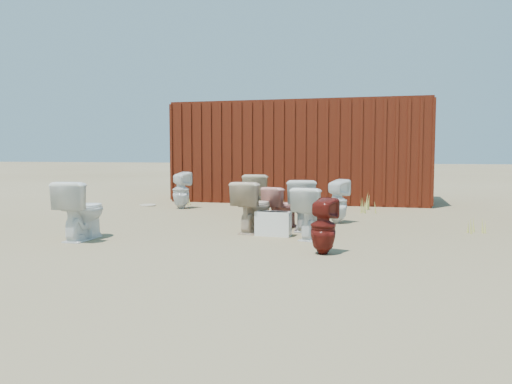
% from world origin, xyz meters
% --- Properties ---
extents(ground, '(100.00, 100.00, 0.00)m').
position_xyz_m(ground, '(0.00, 0.00, 0.00)').
color(ground, brown).
rests_on(ground, ground).
extents(shipping_container, '(6.00, 2.40, 2.40)m').
position_xyz_m(shipping_container, '(0.00, 5.20, 1.20)').
color(shipping_container, '#4D120C').
rests_on(shipping_container, ground).
extents(toilet_front_a, '(0.47, 0.80, 0.80)m').
position_xyz_m(toilet_front_a, '(-1.98, -1.25, 0.40)').
color(toilet_front_a, white).
rests_on(toilet_front_a, ground).
extents(toilet_front_pink, '(0.61, 0.74, 0.65)m').
position_xyz_m(toilet_front_pink, '(0.46, 0.48, 0.33)').
color(toilet_front_pink, '#DF8B80').
rests_on(toilet_front_pink, ground).
extents(toilet_front_c, '(0.52, 0.81, 0.78)m').
position_xyz_m(toilet_front_c, '(0.81, 0.35, 0.39)').
color(toilet_front_c, silver).
rests_on(toilet_front_c, ground).
extents(toilet_front_maroon, '(0.37, 0.38, 0.66)m').
position_xyz_m(toilet_front_maroon, '(1.34, -1.42, 0.33)').
color(toilet_front_maroon, '#601610').
rests_on(toilet_front_maroon, ground).
extents(toilet_front_e, '(0.56, 0.78, 0.72)m').
position_xyz_m(toilet_front_e, '(1.07, -0.39, 0.36)').
color(toilet_front_e, white).
rests_on(toilet_front_e, ground).
extents(toilet_back_a, '(0.45, 0.46, 0.78)m').
position_xyz_m(toilet_back_a, '(-2.17, 2.62, 0.39)').
color(toilet_back_a, white).
rests_on(toilet_back_a, ground).
extents(toilet_back_beige_left, '(0.46, 0.79, 0.80)m').
position_xyz_m(toilet_back_beige_left, '(-0.22, 1.65, 0.40)').
color(toilet_back_beige_left, '#C5B190').
rests_on(toilet_back_beige_left, ground).
extents(toilet_back_beige_right, '(0.57, 0.82, 0.76)m').
position_xyz_m(toilet_back_beige_right, '(0.13, -0.05, 0.38)').
color(toilet_back_beige_right, beige).
rests_on(toilet_back_beige_right, ground).
extents(toilet_back_yellowlid, '(0.40, 0.65, 0.64)m').
position_xyz_m(toilet_back_yellowlid, '(-0.27, 1.78, 0.32)').
color(toilet_back_yellowlid, silver).
rests_on(toilet_back_yellowlid, ground).
extents(toilet_back_e, '(0.46, 0.46, 0.74)m').
position_xyz_m(toilet_back_e, '(1.25, 1.22, 0.37)').
color(toilet_back_e, white).
rests_on(toilet_back_e, ground).
extents(yellow_lid, '(0.33, 0.41, 0.02)m').
position_xyz_m(yellow_lid, '(-0.27, 1.78, 0.66)').
color(yellow_lid, gold).
rests_on(yellow_lid, toilet_back_yellowlid).
extents(loose_tank, '(0.51, 0.22, 0.35)m').
position_xyz_m(loose_tank, '(0.49, -0.31, 0.17)').
color(loose_tank, white).
rests_on(loose_tank, ground).
extents(loose_lid_near, '(0.55, 0.61, 0.02)m').
position_xyz_m(loose_lid_near, '(-0.83, 3.38, 0.01)').
color(loose_lid_near, beige).
rests_on(loose_lid_near, ground).
extents(loose_lid_far, '(0.50, 0.56, 0.02)m').
position_xyz_m(loose_lid_far, '(-3.13, 2.96, 0.01)').
color(loose_lid_far, '#BFAB8A').
rests_on(loose_lid_far, ground).
extents(weed_clump_a, '(0.36, 0.36, 0.28)m').
position_xyz_m(weed_clump_a, '(-2.44, 3.27, 0.14)').
color(weed_clump_a, '#BBB94B').
rests_on(weed_clump_a, ground).
extents(weed_clump_b, '(0.32, 0.32, 0.28)m').
position_xyz_m(weed_clump_b, '(0.00, 2.41, 0.14)').
color(weed_clump_b, '#BBB94B').
rests_on(weed_clump_b, ground).
extents(weed_clump_c, '(0.36, 0.36, 0.31)m').
position_xyz_m(weed_clump_c, '(1.72, 2.87, 0.16)').
color(weed_clump_c, '#BBB94B').
rests_on(weed_clump_c, ground).
extents(weed_clump_d, '(0.30, 0.30, 0.27)m').
position_xyz_m(weed_clump_d, '(-0.93, 3.50, 0.13)').
color(weed_clump_d, '#BBB94B').
rests_on(weed_clump_d, ground).
extents(weed_clump_e, '(0.34, 0.34, 0.33)m').
position_xyz_m(weed_clump_e, '(1.77, 3.50, 0.17)').
color(weed_clump_e, '#BBB94B').
rests_on(weed_clump_e, ground).
extents(weed_clump_f, '(0.28, 0.28, 0.24)m').
position_xyz_m(weed_clump_f, '(3.35, 0.68, 0.12)').
color(weed_clump_f, '#BBB94B').
rests_on(weed_clump_f, ground).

